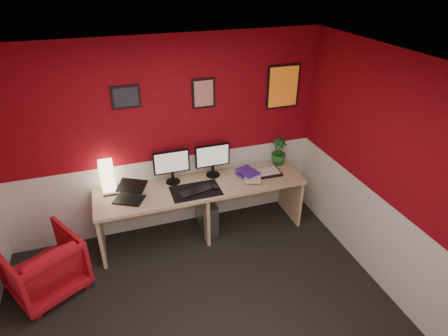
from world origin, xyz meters
TOP-DOWN VIEW (x-y plane):
  - ground at (0.00, 0.00)m, footprint 4.00×3.50m
  - ceiling at (0.00, 0.00)m, footprint 4.00×3.50m
  - wall_back at (0.00, 1.75)m, footprint 4.00×0.01m
  - wall_right at (2.00, 0.00)m, footprint 0.01×3.50m
  - wainscot_back at (0.00, 1.75)m, footprint 4.00×0.01m
  - wainscot_right at (2.00, 0.00)m, footprint 0.01×3.50m
  - desk at (0.37, 1.41)m, footprint 2.60×0.65m
  - shoji_lamp at (-0.71, 1.61)m, footprint 0.16×0.16m
  - laptop at (-0.52, 1.37)m, footprint 0.40×0.36m
  - monitor_left at (0.05, 1.60)m, footprint 0.45×0.06m
  - monitor_right at (0.58, 1.60)m, footprint 0.45×0.06m
  - desk_mat at (0.27, 1.31)m, footprint 0.60×0.38m
  - keyboard at (0.28, 1.29)m, footprint 0.44×0.24m
  - mouse at (0.51, 1.28)m, footprint 0.07×0.11m
  - book_bottom at (0.90, 1.39)m, footprint 0.30×0.35m
  - book_middle at (0.93, 1.38)m, footprint 0.30×0.34m
  - book_top at (0.90, 1.42)m, footprint 0.28×0.33m
  - zen_tray at (1.27, 1.43)m, footprint 0.36×0.26m
  - potted_plant at (1.53, 1.63)m, footprint 0.23×0.23m
  - pc_tower at (0.44, 1.46)m, footprint 0.20×0.45m
  - armchair at (-1.50, 1.00)m, footprint 0.97×0.98m
  - art_left at (-0.38, 1.74)m, footprint 0.32×0.02m
  - art_center at (0.52, 1.74)m, footprint 0.28×0.02m
  - art_right at (1.56, 1.74)m, footprint 0.44×0.02m

SIDE VIEW (x-z plane):
  - ground at x=0.00m, z-range -0.01..0.01m
  - pc_tower at x=0.44m, z-range 0.00..0.45m
  - armchair at x=-1.50m, z-range 0.00..0.66m
  - desk at x=0.37m, z-range 0.00..0.73m
  - wainscot_back at x=0.00m, z-range 0.00..1.00m
  - wainscot_right at x=2.00m, z-range 0.00..1.00m
  - desk_mat at x=0.27m, z-range 0.73..0.74m
  - book_bottom at x=0.90m, z-range 0.73..0.76m
  - keyboard at x=0.28m, z-range 0.74..0.75m
  - zen_tray at x=1.27m, z-range 0.73..0.76m
  - mouse at x=0.51m, z-range 0.74..0.77m
  - book_middle at x=0.93m, z-range 0.76..0.78m
  - book_top at x=0.90m, z-range 0.78..0.81m
  - laptop at x=-0.52m, z-range 0.73..0.95m
  - potted_plant at x=1.53m, z-range 0.73..1.10m
  - shoji_lamp at x=-0.71m, z-range 0.73..1.13m
  - monitor_left at x=0.05m, z-range 0.73..1.31m
  - monitor_right at x=0.58m, z-range 0.73..1.31m
  - wall_back at x=0.00m, z-range 0.00..2.50m
  - wall_right at x=2.00m, z-range 0.00..2.50m
  - art_right at x=1.56m, z-range 1.50..2.06m
  - art_center at x=0.52m, z-range 1.62..1.98m
  - art_left at x=-0.38m, z-range 1.72..1.98m
  - ceiling at x=0.00m, z-range 2.50..2.50m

